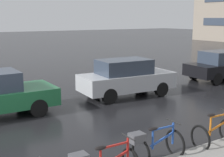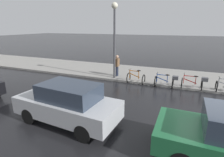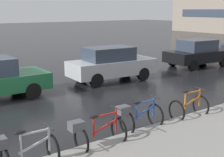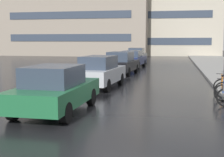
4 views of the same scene
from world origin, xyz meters
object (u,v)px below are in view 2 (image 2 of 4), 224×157
object	(u,v)px
pedestrian	(117,65)
streetlamp	(115,29)
car_silver	(68,103)
bicycle_farthest	(136,78)
bicycle_second	(195,83)
bicycle_third	(167,81)

from	to	relation	value
pedestrian	streetlamp	size ratio (longest dim) A/B	0.33
car_silver	bicycle_farthest	bearing A→B (deg)	-12.18
car_silver	streetlamp	size ratio (longest dim) A/B	0.83
bicycle_second	bicycle_farthest	xyz separation A→B (m)	(-0.10, 3.62, -0.08)
bicycle_second	streetlamp	bearing A→B (deg)	87.28
bicycle_second	bicycle_farthest	size ratio (longest dim) A/B	1.23
bicycle_farthest	pedestrian	distance (m)	1.96
bicycle_second	car_silver	xyz separation A→B (m)	(-5.97, 4.89, 0.36)
bicycle_farthest	car_silver	world-z (taller)	car_silver
bicycle_second	car_silver	world-z (taller)	car_silver
bicycle_third	pedestrian	distance (m)	3.85
bicycle_second	car_silver	bearing A→B (deg)	140.68
car_silver	pedestrian	xyz separation A→B (m)	(6.70, 0.41, 0.14)
bicycle_second	pedestrian	size ratio (longest dim) A/B	0.84
pedestrian	car_silver	bearing A→B (deg)	-176.53
pedestrian	streetlamp	distance (m)	2.66
bicycle_second	bicycle_third	distance (m)	1.64
bicycle_third	bicycle_farthest	distance (m)	2.02
bicycle_second	pedestrian	distance (m)	5.37
bicycle_farthest	pedestrian	world-z (taller)	pedestrian
bicycle_farthest	bicycle_third	bearing A→B (deg)	-95.06
bicycle_second	pedestrian	world-z (taller)	pedestrian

